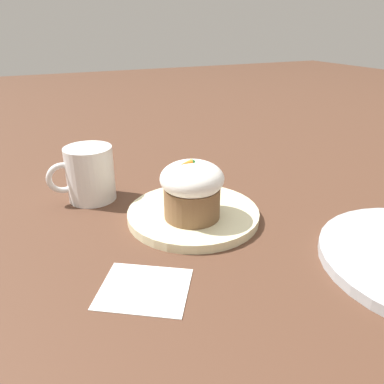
# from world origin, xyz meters

# --- Properties ---
(ground_plane) EXTENTS (4.00, 4.00, 0.00)m
(ground_plane) POSITION_xyz_m (0.00, 0.00, 0.00)
(ground_plane) COLOR #513323
(dessert_plate) EXTENTS (0.21, 0.21, 0.01)m
(dessert_plate) POSITION_xyz_m (0.00, 0.00, 0.01)
(dessert_plate) COLOR beige
(dessert_plate) RESTS_ON ground_plane
(carrot_cake) EXTENTS (0.10, 0.10, 0.09)m
(carrot_cake) POSITION_xyz_m (0.01, 0.02, 0.06)
(carrot_cake) COLOR brown
(carrot_cake) RESTS_ON dessert_plate
(spoon) EXTENTS (0.09, 0.11, 0.01)m
(spoon) POSITION_xyz_m (-0.02, 0.00, 0.02)
(spoon) COLOR silver
(spoon) RESTS_ON dessert_plate
(coffee_cup) EXTENTS (0.11, 0.08, 0.10)m
(coffee_cup) POSITION_xyz_m (0.13, -0.14, 0.05)
(coffee_cup) COLOR white
(coffee_cup) RESTS_ON ground_plane
(paper_napkin) EXTENTS (0.14, 0.13, 0.00)m
(paper_napkin) POSITION_xyz_m (0.13, 0.14, 0.00)
(paper_napkin) COLOR white
(paper_napkin) RESTS_ON ground_plane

